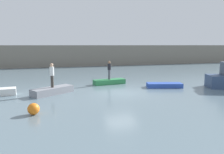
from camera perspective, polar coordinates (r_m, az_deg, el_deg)
name	(u,v)px	position (r m, az deg, el deg)	size (l,w,h in m)	color
ground_plane	(121,92)	(17.60, 2.31, -3.99)	(120.00, 120.00, 0.00)	slate
embankment_wall	(79,56)	(39.48, -8.54, 5.41)	(80.00, 1.20, 3.69)	gray
rowboat_grey	(53,91)	(17.56, -15.05, -3.43)	(3.30, 1.04, 0.53)	gray
rowboat_green	(109,82)	(21.27, -0.71, -1.23)	(3.07, 0.91, 0.46)	#2D7F47
rowboat_blue	(164,85)	(20.22, 13.31, -2.06)	(3.06, 1.10, 0.38)	#2B4CAD
person_dark_shirt	(109,69)	(21.10, -0.71, 2.03)	(0.32, 0.32, 1.75)	#4C4C56
person_white_shirt	(52,74)	(17.35, -15.21, 0.80)	(0.32, 0.32, 1.85)	#38332D
mooring_buoy	(34,109)	(12.75, -19.54, -7.75)	(0.64, 0.64, 0.64)	orange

